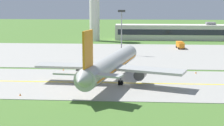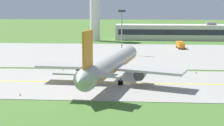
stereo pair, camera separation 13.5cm
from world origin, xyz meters
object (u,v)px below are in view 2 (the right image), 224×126
Objects in this scene: service_truck_baggage at (181,45)px; apron_light_mast at (122,27)px; control_tower at (95,3)px; airplane_lead at (111,64)px.

apron_light_mast is (-21.12, -16.15, 7.79)m from service_truck_baggage.
apron_light_mast is at bearing -142.61° from service_truck_baggage.
control_tower is 42.70m from apron_light_mast.
control_tower is at bearing 145.63° from service_truck_baggage.
service_truck_baggage is 0.42× the size of apron_light_mast.
airplane_lead is at bearing -111.24° from service_truck_baggage.
apron_light_mast reaches higher than airplane_lead.
apron_light_mast is at bearing -71.24° from control_tower.
apron_light_mast reaches higher than service_truck_baggage.
control_tower is (-34.66, 23.70, 15.00)m from service_truck_baggage.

